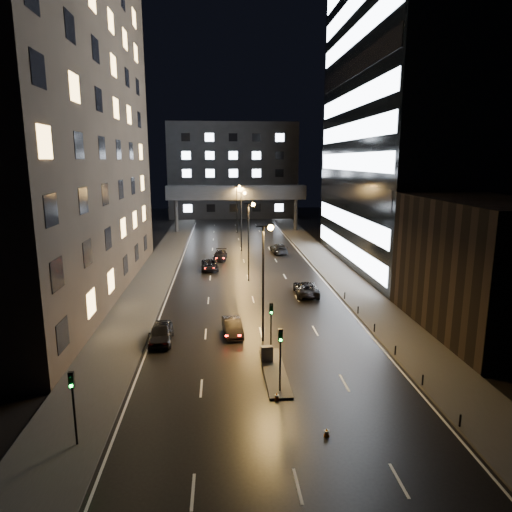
% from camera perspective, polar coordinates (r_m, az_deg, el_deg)
% --- Properties ---
extents(ground, '(160.00, 160.00, 0.00)m').
position_cam_1_polar(ground, '(70.69, -1.53, -0.63)').
color(ground, black).
rests_on(ground, ground).
extents(sidewalk_left, '(5.00, 110.00, 0.15)m').
position_cam_1_polar(sidewalk_left, '(66.33, -12.15, -1.67)').
color(sidewalk_left, '#383533').
rests_on(sidewalk_left, ground).
extents(sidewalk_right, '(5.00, 110.00, 0.15)m').
position_cam_1_polar(sidewalk_right, '(67.63, 9.33, -1.30)').
color(sidewalk_right, '#383533').
rests_on(sidewalk_right, ground).
extents(building_left, '(15.00, 48.00, 40.00)m').
position_cam_1_polar(building_left, '(56.42, -25.12, 15.57)').
color(building_left, '#2D2319').
rests_on(building_left, ground).
extents(building_right_low, '(10.00, 18.00, 12.00)m').
position_cam_1_polar(building_right_low, '(45.57, 26.69, -1.21)').
color(building_right_low, black).
rests_on(building_right_low, ground).
extents(building_right_glass, '(20.00, 36.00, 45.00)m').
position_cam_1_polar(building_right_glass, '(71.25, 20.04, 16.99)').
color(building_right_glass, black).
rests_on(building_right_glass, ground).
extents(building_far, '(34.00, 14.00, 25.00)m').
position_cam_1_polar(building_far, '(127.00, -2.94, 10.61)').
color(building_far, '#333335').
rests_on(building_far, ground).
extents(skybridge, '(30.00, 3.00, 10.00)m').
position_cam_1_polar(skybridge, '(99.22, -2.46, 7.85)').
color(skybridge, '#333335').
rests_on(skybridge, ground).
extents(median_island, '(1.60, 8.00, 0.15)m').
position_cam_1_polar(median_island, '(34.69, 2.33, -14.21)').
color(median_island, '#383533').
rests_on(median_island, ground).
extents(traffic_signal_near, '(0.28, 0.34, 4.40)m').
position_cam_1_polar(traffic_signal_near, '(35.78, 1.90, -8.11)').
color(traffic_signal_near, black).
rests_on(traffic_signal_near, median_island).
extents(traffic_signal_far, '(0.28, 0.34, 4.40)m').
position_cam_1_polar(traffic_signal_far, '(30.71, 3.05, -11.61)').
color(traffic_signal_far, black).
rests_on(traffic_signal_far, median_island).
extents(traffic_signal_corner, '(0.28, 0.34, 4.40)m').
position_cam_1_polar(traffic_signal_corner, '(27.25, -21.91, -16.07)').
color(traffic_signal_corner, black).
rests_on(traffic_signal_corner, ground).
extents(bollard_row, '(0.12, 25.12, 0.90)m').
position_cam_1_polar(bollard_row, '(40.78, 15.73, -9.97)').
color(bollard_row, black).
rests_on(bollard_row, ground).
extents(streetlight_near, '(1.45, 0.50, 10.15)m').
position_cam_1_polar(streetlight_near, '(38.13, 1.15, -1.50)').
color(streetlight_near, black).
rests_on(streetlight_near, ground).
extents(streetlight_mid_a, '(1.45, 0.50, 10.15)m').
position_cam_1_polar(streetlight_mid_a, '(57.71, -0.79, 3.10)').
color(streetlight_mid_a, black).
rests_on(streetlight_mid_a, ground).
extents(streetlight_mid_b, '(1.45, 0.50, 10.15)m').
position_cam_1_polar(streetlight_mid_b, '(77.51, -1.74, 5.35)').
color(streetlight_mid_b, black).
rests_on(streetlight_mid_b, ground).
extents(streetlight_far, '(1.45, 0.50, 10.15)m').
position_cam_1_polar(streetlight_far, '(97.39, -2.31, 6.69)').
color(streetlight_far, black).
rests_on(streetlight_far, ground).
extents(car_away_a, '(2.09, 4.85, 1.63)m').
position_cam_1_polar(car_away_a, '(40.43, -11.79, -9.41)').
color(car_away_a, black).
rests_on(car_away_a, ground).
extents(car_away_b, '(1.95, 4.49, 1.44)m').
position_cam_1_polar(car_away_b, '(41.31, -2.97, -8.83)').
color(car_away_b, black).
rests_on(car_away_b, ground).
extents(car_away_c, '(2.57, 5.22, 1.42)m').
position_cam_1_polar(car_away_c, '(65.23, -5.80, -1.11)').
color(car_away_c, black).
rests_on(car_away_c, ground).
extents(car_away_d, '(2.42, 5.05, 1.42)m').
position_cam_1_polar(car_away_d, '(71.60, -4.50, 0.08)').
color(car_away_d, black).
rests_on(car_away_d, ground).
extents(car_toward_a, '(2.85, 5.71, 1.55)m').
position_cam_1_polar(car_toward_a, '(53.26, 6.28, -4.03)').
color(car_toward_a, black).
rests_on(car_toward_a, ground).
extents(car_toward_b, '(2.61, 5.69, 1.61)m').
position_cam_1_polar(car_toward_b, '(76.57, 2.86, 0.95)').
color(car_toward_b, black).
rests_on(car_toward_b, ground).
extents(utility_cabinet, '(0.92, 0.55, 1.20)m').
position_cam_1_polar(utility_cabinet, '(35.86, 1.37, -12.10)').
color(utility_cabinet, '#454547').
rests_on(utility_cabinet, median_island).
extents(cone_a, '(0.47, 0.47, 0.51)m').
position_cam_1_polar(cone_a, '(27.94, 8.82, -20.92)').
color(cone_a, orange).
rests_on(cone_a, ground).
extents(cone_b, '(0.41, 0.41, 0.55)m').
position_cam_1_polar(cone_b, '(31.07, 2.61, -17.11)').
color(cone_b, '#D6580B').
rests_on(cone_b, ground).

